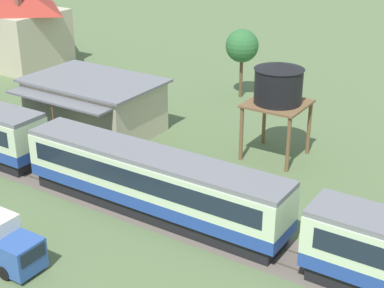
{
  "coord_description": "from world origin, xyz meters",
  "views": [
    {
      "loc": [
        -2.74,
        -23.52,
        18.57
      ],
      "look_at": [
        -22.27,
        6.59,
        2.86
      ],
      "focal_mm": 55.0,
      "sensor_mm": 36.0,
      "label": 1
    }
  ],
  "objects_px": {
    "passenger_train": "(156,181)",
    "station_building": "(95,105)",
    "water_tower": "(278,85)",
    "yard_tree_0": "(242,46)",
    "station_house_red_roof": "(15,22)"
  },
  "relations": [
    {
      "from": "water_tower",
      "to": "passenger_train",
      "type": "bearing_deg",
      "value": -101.79
    },
    {
      "from": "yard_tree_0",
      "to": "passenger_train",
      "type": "bearing_deg",
      "value": -74.27
    },
    {
      "from": "station_house_red_roof",
      "to": "yard_tree_0",
      "type": "height_order",
      "value": "station_house_red_roof"
    },
    {
      "from": "passenger_train",
      "to": "station_building",
      "type": "bearing_deg",
      "value": 145.77
    },
    {
      "from": "water_tower",
      "to": "yard_tree_0",
      "type": "relative_size",
      "value": 1.12
    },
    {
      "from": "passenger_train",
      "to": "yard_tree_0",
      "type": "xyz_separation_m",
      "value": [
        -6.3,
        22.37,
        2.72
      ]
    },
    {
      "from": "passenger_train",
      "to": "water_tower",
      "type": "relative_size",
      "value": 13.0
    },
    {
      "from": "water_tower",
      "to": "yard_tree_0",
      "type": "distance_m",
      "value": 13.83
    },
    {
      "from": "station_building",
      "to": "water_tower",
      "type": "xyz_separation_m",
      "value": [
        14.74,
        3.29,
        3.36
      ]
    },
    {
      "from": "passenger_train",
      "to": "yard_tree_0",
      "type": "relative_size",
      "value": 14.5
    },
    {
      "from": "station_house_red_roof",
      "to": "water_tower",
      "type": "distance_m",
      "value": 35.93
    },
    {
      "from": "water_tower",
      "to": "station_building",
      "type": "bearing_deg",
      "value": -167.4
    },
    {
      "from": "station_building",
      "to": "water_tower",
      "type": "distance_m",
      "value": 15.47
    },
    {
      "from": "passenger_train",
      "to": "station_building",
      "type": "xyz_separation_m",
      "value": [
        -12.3,
        8.37,
        -0.02
      ]
    },
    {
      "from": "station_house_red_roof",
      "to": "yard_tree_0",
      "type": "distance_m",
      "value": 26.79
    }
  ]
}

